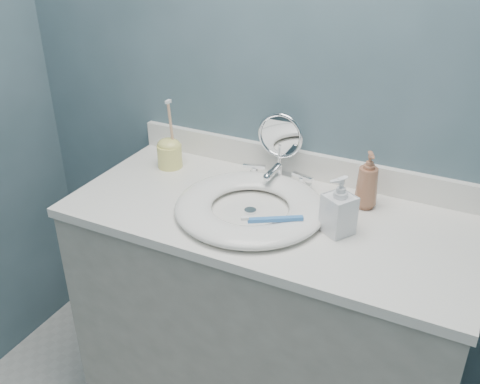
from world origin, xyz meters
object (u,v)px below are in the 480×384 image
Objects in this scene: makeup_mirror at (280,143)px; toothbrush_holder at (170,152)px; soap_bottle_amber at (368,180)px; soap_bottle_clear at (339,205)px.

makeup_mirror is 0.39m from toothbrush_holder.
toothbrush_holder reaches higher than makeup_mirror.
soap_bottle_clear is at bearing -126.50° from soap_bottle_amber.
makeup_mirror is 0.93× the size of toothbrush_holder.
soap_bottle_amber is 1.04× the size of soap_bottle_clear.
soap_bottle_clear is (-0.03, -0.18, -0.00)m from soap_bottle_amber.
toothbrush_holder is at bearing -160.22° from soap_bottle_clear.
soap_bottle_amber is at bearing -12.46° from makeup_mirror.
makeup_mirror is at bearing 171.82° from soap_bottle_clear.
makeup_mirror reaches higher than soap_bottle_clear.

